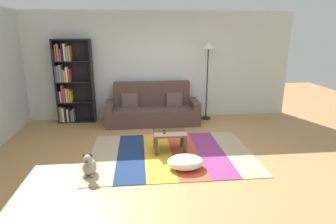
{
  "coord_description": "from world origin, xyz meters",
  "views": [
    {
      "loc": [
        -0.57,
        -4.75,
        2.22
      ],
      "look_at": [
        0.0,
        0.68,
        0.65
      ],
      "focal_mm": 30.27,
      "sensor_mm": 36.0,
      "label": 1
    }
  ],
  "objects_px": {
    "dog": "(89,166)",
    "standing_lamp": "(208,56)",
    "pouf": "(185,162)",
    "couch": "(153,110)",
    "coffee_table": "(170,136)",
    "tv_remote": "(164,132)",
    "bookshelf": "(70,82)"
  },
  "relations": [
    {
      "from": "couch",
      "to": "coffee_table",
      "type": "bearing_deg",
      "value": -82.67
    },
    {
      "from": "couch",
      "to": "tv_remote",
      "type": "distance_m",
      "value": 1.79
    },
    {
      "from": "couch",
      "to": "tv_remote",
      "type": "height_order",
      "value": "couch"
    },
    {
      "from": "couch",
      "to": "coffee_table",
      "type": "distance_m",
      "value": 1.8
    },
    {
      "from": "bookshelf",
      "to": "pouf",
      "type": "distance_m",
      "value": 3.81
    },
    {
      "from": "bookshelf",
      "to": "coffee_table",
      "type": "bearing_deg",
      "value": -42.81
    },
    {
      "from": "coffee_table",
      "to": "tv_remote",
      "type": "xyz_separation_m",
      "value": [
        -0.11,
        0.0,
        0.09
      ]
    },
    {
      "from": "coffee_table",
      "to": "pouf",
      "type": "height_order",
      "value": "coffee_table"
    },
    {
      "from": "couch",
      "to": "dog",
      "type": "relative_size",
      "value": 5.69
    },
    {
      "from": "bookshelf",
      "to": "standing_lamp",
      "type": "relative_size",
      "value": 1.05
    },
    {
      "from": "bookshelf",
      "to": "coffee_table",
      "type": "relative_size",
      "value": 3.31
    },
    {
      "from": "coffee_table",
      "to": "dog",
      "type": "xyz_separation_m",
      "value": [
        -1.38,
        -0.79,
        -0.14
      ]
    },
    {
      "from": "bookshelf",
      "to": "standing_lamp",
      "type": "bearing_deg",
      "value": -1.62
    },
    {
      "from": "couch",
      "to": "dog",
      "type": "bearing_deg",
      "value": -113.94
    },
    {
      "from": "dog",
      "to": "tv_remote",
      "type": "relative_size",
      "value": 2.65
    },
    {
      "from": "tv_remote",
      "to": "dog",
      "type": "bearing_deg",
      "value": -147.92
    },
    {
      "from": "couch",
      "to": "dog",
      "type": "distance_m",
      "value": 2.83
    },
    {
      "from": "pouf",
      "to": "bookshelf",
      "type": "bearing_deg",
      "value": 130.74
    },
    {
      "from": "pouf",
      "to": "tv_remote",
      "type": "height_order",
      "value": "tv_remote"
    },
    {
      "from": "dog",
      "to": "couch",
      "type": "bearing_deg",
      "value": 66.06
    },
    {
      "from": "pouf",
      "to": "dog",
      "type": "xyz_separation_m",
      "value": [
        -1.56,
        -0.06,
        0.05
      ]
    },
    {
      "from": "bookshelf",
      "to": "pouf",
      "type": "relative_size",
      "value": 3.35
    },
    {
      "from": "standing_lamp",
      "to": "tv_remote",
      "type": "bearing_deg",
      "value": -122.98
    },
    {
      "from": "pouf",
      "to": "standing_lamp",
      "type": "xyz_separation_m",
      "value": [
        0.99,
        2.71,
        1.5
      ]
    },
    {
      "from": "couch",
      "to": "dog",
      "type": "xyz_separation_m",
      "value": [
        -1.15,
        -2.58,
        -0.18
      ]
    },
    {
      "from": "pouf",
      "to": "dog",
      "type": "distance_m",
      "value": 1.56
    },
    {
      "from": "dog",
      "to": "standing_lamp",
      "type": "height_order",
      "value": "standing_lamp"
    },
    {
      "from": "pouf",
      "to": "tv_remote",
      "type": "xyz_separation_m",
      "value": [
        -0.29,
        0.74,
        0.28
      ]
    },
    {
      "from": "couch",
      "to": "coffee_table",
      "type": "relative_size",
      "value": 3.67
    },
    {
      "from": "couch",
      "to": "coffee_table",
      "type": "xyz_separation_m",
      "value": [
        0.23,
        -1.79,
        -0.03
      ]
    },
    {
      "from": "couch",
      "to": "bookshelf",
      "type": "distance_m",
      "value": 2.13
    },
    {
      "from": "standing_lamp",
      "to": "pouf",
      "type": "bearing_deg",
      "value": -110.02
    }
  ]
}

